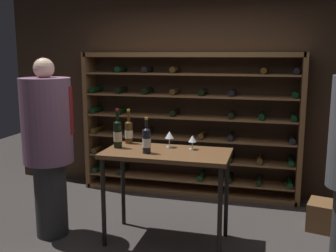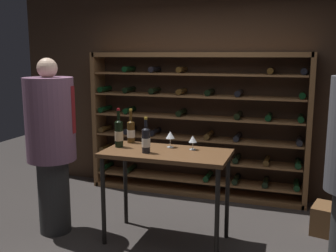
{
  "view_description": "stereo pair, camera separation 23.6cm",
  "coord_description": "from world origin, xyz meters",
  "px_view_note": "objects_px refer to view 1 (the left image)",
  "views": [
    {
      "loc": [
        0.95,
        -3.34,
        1.86
      ],
      "look_at": [
        -0.0,
        0.27,
        1.18
      ],
      "focal_mm": 41.76,
      "sensor_mm": 36.0,
      "label": 1
    },
    {
      "loc": [
        1.18,
        -3.27,
        1.86
      ],
      "look_at": [
        -0.0,
        0.27,
        1.18
      ],
      "focal_mm": 41.76,
      "sensor_mm": 36.0,
      "label": 2
    }
  ],
  "objects_px": {
    "wine_crate": "(332,217)",
    "wine_bottle_amber_reserve": "(118,134)",
    "wine_glass_stemmed_right": "(169,135)",
    "wine_bottle_green_slim": "(147,140)",
    "tasting_table": "(167,162)",
    "person_bystander_red_print": "(48,141)",
    "wine_bottle_red_label": "(129,131)",
    "wine_glass_stemmed_center": "(192,139)",
    "wine_rack": "(189,126)"
  },
  "relations": [
    {
      "from": "tasting_table",
      "to": "wine_glass_stemmed_center",
      "type": "bearing_deg",
      "value": 33.08
    },
    {
      "from": "person_bystander_red_print",
      "to": "wine_bottle_green_slim",
      "type": "distance_m",
      "value": 1.03
    },
    {
      "from": "wine_rack",
      "to": "wine_bottle_amber_reserve",
      "type": "bearing_deg",
      "value": -107.69
    },
    {
      "from": "wine_crate",
      "to": "wine_bottle_amber_reserve",
      "type": "xyz_separation_m",
      "value": [
        -2.16,
        -0.65,
        0.92
      ]
    },
    {
      "from": "wine_crate",
      "to": "wine_bottle_green_slim",
      "type": "bearing_deg",
      "value": -156.52
    },
    {
      "from": "person_bystander_red_print",
      "to": "wine_bottle_red_label",
      "type": "height_order",
      "value": "person_bystander_red_print"
    },
    {
      "from": "wine_bottle_amber_reserve",
      "to": "wine_glass_stemmed_center",
      "type": "bearing_deg",
      "value": 9.43
    },
    {
      "from": "wine_glass_stemmed_center",
      "to": "person_bystander_red_print",
      "type": "bearing_deg",
      "value": -167.57
    },
    {
      "from": "tasting_table",
      "to": "wine_glass_stemmed_right",
      "type": "relative_size",
      "value": 7.41
    },
    {
      "from": "tasting_table",
      "to": "wine_glass_stemmed_center",
      "type": "distance_m",
      "value": 0.34
    },
    {
      "from": "person_bystander_red_print",
      "to": "wine_bottle_green_slim",
      "type": "xyz_separation_m",
      "value": [
        1.03,
        0.05,
        0.06
      ]
    },
    {
      "from": "wine_bottle_red_label",
      "to": "person_bystander_red_print",
      "type": "bearing_deg",
      "value": -149.98
    },
    {
      "from": "person_bystander_red_print",
      "to": "wine_bottle_red_label",
      "type": "bearing_deg",
      "value": 129.63
    },
    {
      "from": "wine_rack",
      "to": "wine_bottle_green_slim",
      "type": "bearing_deg",
      "value": -93.54
    },
    {
      "from": "person_bystander_red_print",
      "to": "wine_glass_stemmed_center",
      "type": "distance_m",
      "value": 1.45
    },
    {
      "from": "wine_bottle_red_label",
      "to": "wine_glass_stemmed_center",
      "type": "bearing_deg",
      "value": -7.99
    },
    {
      "from": "wine_rack",
      "to": "wine_crate",
      "type": "height_order",
      "value": "wine_rack"
    },
    {
      "from": "wine_rack",
      "to": "wine_glass_stemmed_center",
      "type": "relative_size",
      "value": 20.37
    },
    {
      "from": "tasting_table",
      "to": "wine_glass_stemmed_right",
      "type": "height_order",
      "value": "wine_glass_stemmed_right"
    },
    {
      "from": "wine_bottle_amber_reserve",
      "to": "wine_crate",
      "type": "bearing_deg",
      "value": 16.74
    },
    {
      "from": "wine_bottle_red_label",
      "to": "wine_glass_stemmed_right",
      "type": "height_order",
      "value": "wine_bottle_red_label"
    },
    {
      "from": "wine_rack",
      "to": "wine_bottle_green_slim",
      "type": "height_order",
      "value": "wine_rack"
    },
    {
      "from": "wine_glass_stemmed_right",
      "to": "wine_bottle_green_slim",
      "type": "bearing_deg",
      "value": -117.76
    },
    {
      "from": "person_bystander_red_print",
      "to": "wine_glass_stemmed_center",
      "type": "height_order",
      "value": "person_bystander_red_print"
    },
    {
      "from": "tasting_table",
      "to": "wine_bottle_green_slim",
      "type": "xyz_separation_m",
      "value": [
        -0.17,
        -0.11,
        0.23
      ]
    },
    {
      "from": "wine_glass_stemmed_center",
      "to": "wine_bottle_green_slim",
      "type": "bearing_deg",
      "value": -146.45
    },
    {
      "from": "person_bystander_red_print",
      "to": "wine_bottle_green_slim",
      "type": "bearing_deg",
      "value": 102.55
    },
    {
      "from": "wine_rack",
      "to": "wine_bottle_red_label",
      "type": "height_order",
      "value": "wine_rack"
    },
    {
      "from": "wine_glass_stemmed_right",
      "to": "person_bystander_red_print",
      "type": "bearing_deg",
      "value": -163.98
    },
    {
      "from": "wine_bottle_green_slim",
      "to": "wine_bottle_amber_reserve",
      "type": "bearing_deg",
      "value": 158.59
    },
    {
      "from": "wine_bottle_red_label",
      "to": "wine_glass_stemmed_center",
      "type": "xyz_separation_m",
      "value": [
        0.71,
        -0.1,
        -0.02
      ]
    },
    {
      "from": "wine_crate",
      "to": "wine_bottle_green_slim",
      "type": "xyz_separation_m",
      "value": [
        -1.81,
        -0.79,
        0.91
      ]
    },
    {
      "from": "wine_crate",
      "to": "wine_glass_stemmed_right",
      "type": "relative_size",
      "value": 2.89
    },
    {
      "from": "tasting_table",
      "to": "wine_bottle_amber_reserve",
      "type": "height_order",
      "value": "wine_bottle_amber_reserve"
    },
    {
      "from": "person_bystander_red_print",
      "to": "wine_bottle_amber_reserve",
      "type": "bearing_deg",
      "value": 115.25
    },
    {
      "from": "wine_glass_stemmed_right",
      "to": "wine_rack",
      "type": "bearing_deg",
      "value": 92.56
    },
    {
      "from": "tasting_table",
      "to": "person_bystander_red_print",
      "type": "height_order",
      "value": "person_bystander_red_print"
    },
    {
      "from": "wine_bottle_green_slim",
      "to": "wine_crate",
      "type": "bearing_deg",
      "value": 23.48
    },
    {
      "from": "wine_bottle_red_label",
      "to": "wine_glass_stemmed_right",
      "type": "relative_size",
      "value": 2.2
    },
    {
      "from": "wine_bottle_green_slim",
      "to": "wine_bottle_red_label",
      "type": "height_order",
      "value": "wine_bottle_red_label"
    },
    {
      "from": "person_bystander_red_print",
      "to": "wine_crate",
      "type": "height_order",
      "value": "person_bystander_red_print"
    },
    {
      "from": "person_bystander_red_print",
      "to": "wine_bottle_amber_reserve",
      "type": "distance_m",
      "value": 0.71
    },
    {
      "from": "wine_bottle_amber_reserve",
      "to": "wine_bottle_green_slim",
      "type": "height_order",
      "value": "wine_bottle_amber_reserve"
    },
    {
      "from": "wine_bottle_amber_reserve",
      "to": "wine_bottle_red_label",
      "type": "distance_m",
      "value": 0.23
    },
    {
      "from": "wine_bottle_amber_reserve",
      "to": "wine_bottle_red_label",
      "type": "bearing_deg",
      "value": 80.92
    },
    {
      "from": "wine_bottle_amber_reserve",
      "to": "wine_bottle_red_label",
      "type": "xyz_separation_m",
      "value": [
        0.04,
        0.22,
        -0.02
      ]
    },
    {
      "from": "tasting_table",
      "to": "wine_rack",
      "type": "bearing_deg",
      "value": 92.91
    },
    {
      "from": "wine_bottle_red_label",
      "to": "wine_glass_stemmed_right",
      "type": "xyz_separation_m",
      "value": [
        0.46,
        -0.07,
        -0.0
      ]
    },
    {
      "from": "wine_bottle_red_label",
      "to": "wine_glass_stemmed_center",
      "type": "height_order",
      "value": "wine_bottle_red_label"
    },
    {
      "from": "wine_crate",
      "to": "wine_glass_stemmed_center",
      "type": "bearing_deg",
      "value": -159.63
    }
  ]
}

